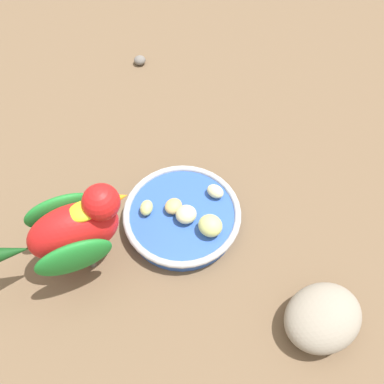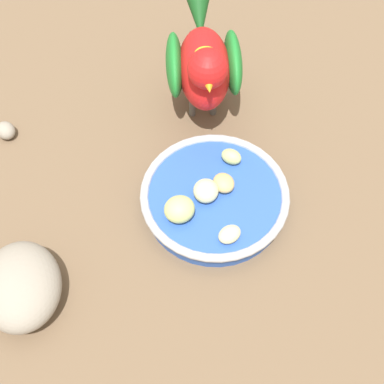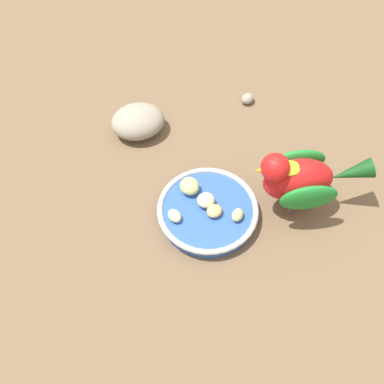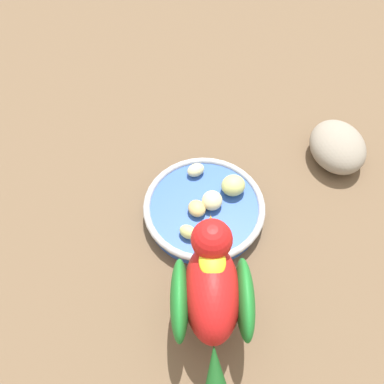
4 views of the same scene
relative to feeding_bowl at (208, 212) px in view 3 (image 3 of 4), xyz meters
The scene contains 10 objects.
ground_plane 0.03m from the feeding_bowl, 34.82° to the right, with size 4.00×4.00×0.00m, color brown.
feeding_bowl is the anchor object (origin of this frame).
apple_piece_0 0.07m from the feeding_bowl, 167.89° to the right, with size 0.03×0.02×0.02m, color beige.
apple_piece_1 0.03m from the feeding_bowl, 59.05° to the right, with size 0.03×0.03×0.02m, color tan.
apple_piece_2 0.02m from the feeding_bowl, 100.59° to the left, with size 0.03×0.03×0.02m, color beige.
apple_piece_3 0.06m from the feeding_bowl, 121.41° to the left, with size 0.04×0.03×0.03m, color #C6D17A.
apple_piece_4 0.06m from the feeding_bowl, 26.97° to the right, with size 0.03×0.02×0.02m, color #C6D17A.
parrot 0.18m from the feeding_bowl, ahead, with size 0.22×0.10×0.15m.
rock_large 0.25m from the feeding_bowl, 115.97° to the left, with size 0.11×0.09×0.06m, color gray.
pebble_0 0.30m from the feeding_bowl, 64.72° to the left, with size 0.03×0.02×0.02m, color gray.
Camera 3 is at (-0.11, -0.46, 0.79)m, focal length 47.14 mm.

